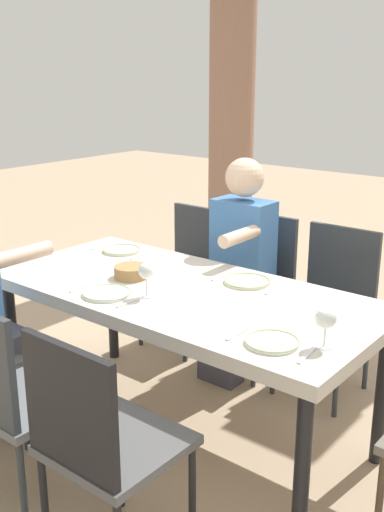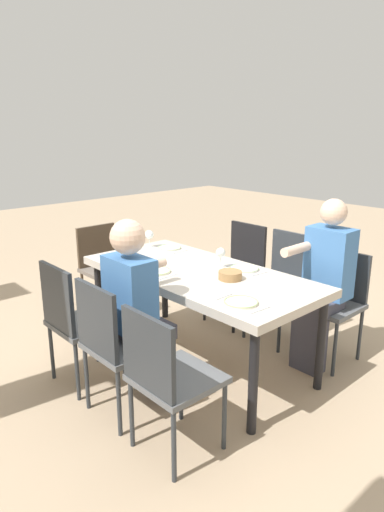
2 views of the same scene
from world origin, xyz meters
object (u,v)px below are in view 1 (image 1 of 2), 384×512
object	(u,v)px
wine_glass_1	(146,272)
bread_basket	(131,272)
chair_east_north	(331,300)
diner_man_white	(237,262)
wine_glass_3	(326,319)
plate_0	(122,250)
plate_3	(272,342)
plate_2	(247,281)
chair_mid_south	(10,391)
chair_mid_north	(254,280)
stone_column_near	(232,98)
dining_table	(182,301)
chair_west_north	(189,266)
chair_east_south	(99,438)
plate_1	(107,293)

from	to	relation	value
wine_glass_1	bread_basket	world-z (taller)	wine_glass_1
chair_east_north	bread_basket	size ratio (longest dim) A/B	5.41
diner_man_white	wine_glass_3	xyz separation A→B (m)	(0.97, -0.83, 0.18)
plate_0	plate_3	bearing A→B (deg)	-21.33
plate_2	chair_mid_south	bearing A→B (deg)	-107.38
chair_mid_south	chair_mid_north	bearing A→B (deg)	90.00
stone_column_near	wine_glass_1	distance (m)	3.25
dining_table	chair_mid_south	world-z (taller)	chair_mid_south
chair_west_north	chair_mid_south	world-z (taller)	chair_mid_south
plate_3	bread_basket	size ratio (longest dim) A/B	1.23
wine_glass_1	plate_3	distance (m)	0.72
chair_west_north	bread_basket	world-z (taller)	chair_west_north
chair_east_south	stone_column_near	xyz separation A→B (m)	(-1.93, 3.49, 0.96)
stone_column_near	plate_1	world-z (taller)	stone_column_near
chair_mid_north	wine_glass_1	world-z (taller)	wine_glass_1
wine_glass_1	wine_glass_3	world-z (taller)	wine_glass_1
chair_east_north	plate_3	bearing A→B (deg)	-74.93
plate_1	wine_glass_3	size ratio (longest dim) A/B	1.42
chair_west_north	plate_1	world-z (taller)	chair_west_north
chair_east_south	plate_2	distance (m)	1.16
stone_column_near	bread_basket	bearing A→B (deg)	-64.15
chair_east_south	plate_3	size ratio (longest dim) A/B	4.47
plate_0	chair_mid_north	bearing A→B (deg)	50.51
dining_table	plate_0	distance (m)	0.71
diner_man_white	plate_2	distance (m)	0.55
chair_east_north	plate_3	world-z (taller)	chair_east_north
chair_west_north	chair_mid_north	world-z (taller)	chair_mid_north
chair_mid_south	plate_1	size ratio (longest dim) A/B	4.18
chair_east_north	chair_mid_south	bearing A→B (deg)	-106.31
plate_0	plate_2	bearing A→B (deg)	0.06
chair_mid_south	bread_basket	size ratio (longest dim) A/B	5.49
dining_table	plate_0	size ratio (longest dim) A/B	8.87
chair_east_south	chair_mid_north	bearing A→B (deg)	106.33
chair_mid_north	chair_east_south	size ratio (longest dim) A/B	0.98
chair_east_north	dining_table	bearing A→B (deg)	-112.15
chair_west_north	chair_east_north	xyz separation A→B (m)	(1.02, 0.00, 0.01)
dining_table	wine_glass_3	xyz separation A→B (m)	(0.82, -0.16, 0.18)
plate_0	plate_2	distance (m)	0.85
chair_east_south	plate_2	world-z (taller)	chair_east_south
chair_mid_south	plate_3	bearing A→B (deg)	36.95
wine_glass_1	plate_2	world-z (taller)	wine_glass_1
wine_glass_3	chair_east_north	bearing A→B (deg)	114.49
chair_mid_south	chair_east_north	size ratio (longest dim) A/B	1.01
chair_east_north	plate_2	bearing A→B (deg)	-104.33
diner_man_white	stone_column_near	distance (m)	2.55
chair_mid_south	plate_1	world-z (taller)	chair_mid_south
bread_basket	chair_west_north	bearing A→B (deg)	112.25
chair_mid_south	wine_glass_1	bearing A→B (deg)	81.62
chair_mid_south	stone_column_near	size ratio (longest dim) A/B	0.31
chair_west_north	plate_3	distance (m)	1.75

